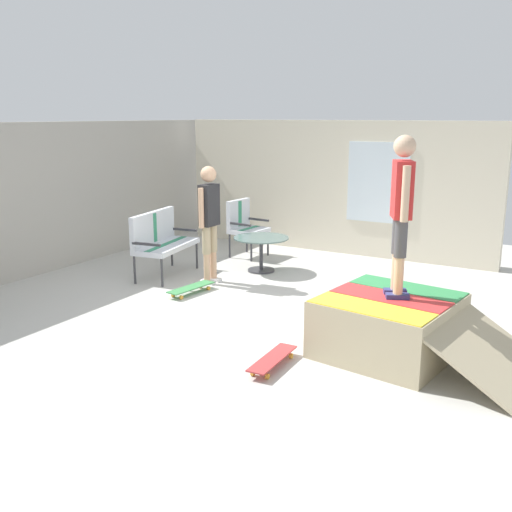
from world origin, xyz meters
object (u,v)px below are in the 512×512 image
(patio_bench, at_px, (160,237))
(patio_chair_near_house, at_px, (244,223))
(patio_table, at_px, (261,247))
(person_skater, at_px, (401,205))
(skateboard_by_bench, at_px, (191,288))
(person_watching, at_px, (209,215))
(skate_ramp, at_px, (391,326))
(skateboard_spare, at_px, (273,359))

(patio_bench, distance_m, patio_chair_near_house, 1.85)
(patio_chair_near_house, bearing_deg, patio_table, -134.32)
(patio_chair_near_house, relative_size, patio_table, 1.13)
(person_skater, bearing_deg, skateboard_by_bench, 78.54)
(patio_table, bearing_deg, skateboard_by_bench, 170.57)
(patio_table, distance_m, person_skater, 3.85)
(person_watching, xyz_separation_m, person_skater, (-1.26, -3.25, 0.57))
(skate_ramp, relative_size, person_skater, 1.36)
(skate_ramp, distance_m, person_skater, 1.30)
(patio_chair_near_house, xyz_separation_m, person_skater, (-3.01, -3.70, 1.00))
(patio_table, bearing_deg, person_watching, 160.25)
(skate_ramp, distance_m, patio_bench, 4.36)
(patio_chair_near_house, relative_size, skateboard_spare, 1.26)
(patio_bench, relative_size, person_watching, 0.75)
(person_skater, distance_m, skateboard_spare, 2.05)
(skateboard_spare, bearing_deg, patio_table, 31.19)
(patio_bench, height_order, skateboard_by_bench, patio_bench)
(patio_chair_near_house, distance_m, person_skater, 4.87)
(patio_table, distance_m, skateboard_by_bench, 1.64)
(patio_chair_near_house, height_order, person_watching, person_watching)
(person_watching, xyz_separation_m, skateboard_by_bench, (-0.62, -0.08, -0.96))
(skate_ramp, height_order, skateboard_spare, skate_ramp)
(patio_bench, bearing_deg, skateboard_by_bench, -119.93)
(patio_bench, distance_m, person_watching, 1.02)
(person_skater, relative_size, skateboard_spare, 2.08)
(skate_ramp, xyz_separation_m, patio_chair_near_house, (3.07, 3.68, 0.30))
(patio_bench, bearing_deg, patio_chair_near_house, -14.74)
(patio_chair_near_house, distance_m, person_watching, 1.86)
(skate_ramp, bearing_deg, patio_bench, 72.83)
(person_watching, distance_m, skateboard_by_bench, 1.15)
(skate_ramp, bearing_deg, patio_table, 51.54)
(patio_table, bearing_deg, skate_ramp, -128.46)
(skateboard_by_bench, bearing_deg, person_watching, 7.80)
(skate_ramp, xyz_separation_m, patio_bench, (1.28, 4.15, 0.30))
(patio_chair_near_house, bearing_deg, skateboard_spare, -145.49)
(person_watching, distance_m, person_skater, 3.53)
(patio_table, relative_size, person_watching, 0.51)
(skateboard_by_bench, bearing_deg, patio_bench, 60.07)
(patio_bench, height_order, person_watching, person_watching)
(skate_ramp, relative_size, person_watching, 1.28)
(patio_chair_near_house, bearing_deg, skateboard_by_bench, -167.17)
(person_watching, xyz_separation_m, skateboard_spare, (-2.25, -2.30, -0.96))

